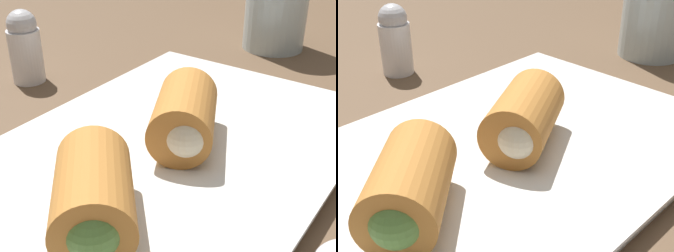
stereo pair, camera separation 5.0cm
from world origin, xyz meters
The scene contains 6 objects.
table_surface centered at (0.00, 0.00, 1.00)cm, with size 180.00×140.00×2.00cm.
serving_plate centered at (-1.38, 0.51, 2.76)cm, with size 34.55×23.70×1.50cm.
roll_front_left centered at (-0.09, -0.56, 5.81)cm, with size 9.00×7.66×4.63cm.
roll_front_right centered at (-11.30, -1.32, 5.81)cm, with size 8.83×8.65×4.63cm.
drinking_glass centered at (27.91, 4.91, 8.22)cm, with size 7.53×7.53×12.45cm.
salt_shaker centered at (3.27, 21.77, 5.82)cm, with size 3.36×3.36×7.68cm.
Camera 2 is at (-22.81, -20.55, 22.08)cm, focal length 50.00 mm.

